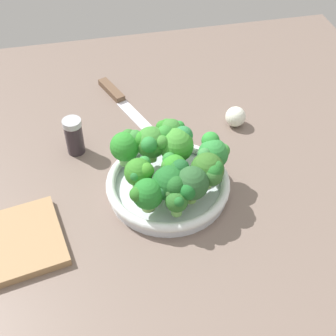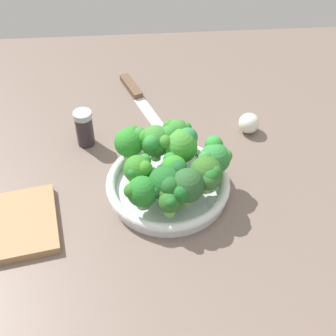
{
  "view_description": "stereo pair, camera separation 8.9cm",
  "coord_description": "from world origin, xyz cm",
  "px_view_note": "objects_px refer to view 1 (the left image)",
  "views": [
    {
      "loc": [
        -10.22,
        -59.14,
        68.69
      ],
      "look_at": [
        3.33,
        3.13,
        6.29
      ],
      "focal_mm": 51.29,
      "sensor_mm": 36.0,
      "label": 1
    },
    {
      "loc": [
        -1.4,
        -60.42,
        68.69
      ],
      "look_at": [
        3.33,
        3.13,
        6.29
      ],
      "focal_mm": 51.29,
      "sensor_mm": 36.0,
      "label": 2
    }
  ],
  "objects_px": {
    "broccoli_floret_5": "(140,172)",
    "broccoli_floret_11": "(176,201)",
    "broccoli_floret_7": "(172,182)",
    "knife": "(121,101)",
    "broccoli_floret_3": "(209,170)",
    "pepper_shaker": "(74,136)",
    "broccoli_floret_9": "(213,153)",
    "broccoli_floret_10": "(192,184)",
    "broccoli_floret_6": "(147,194)",
    "broccoli_floret_0": "(170,130)",
    "broccoli_floret_4": "(176,143)",
    "broccoli_floret_1": "(127,145)",
    "broccoli_floret_8": "(151,143)",
    "broccoli_floret_2": "(173,167)",
    "bowl": "(168,185)",
    "garlic_bulb": "(236,117)"
  },
  "relations": [
    {
      "from": "broccoli_floret_5",
      "to": "broccoli_floret_11",
      "type": "height_order",
      "value": "broccoli_floret_5"
    },
    {
      "from": "broccoli_floret_7",
      "to": "knife",
      "type": "distance_m",
      "value": 0.36
    },
    {
      "from": "broccoli_floret_3",
      "to": "pepper_shaker",
      "type": "height_order",
      "value": "broccoli_floret_3"
    },
    {
      "from": "broccoli_floret_9",
      "to": "broccoli_floret_10",
      "type": "distance_m",
      "value": 0.09
    },
    {
      "from": "broccoli_floret_6",
      "to": "broccoli_floret_0",
      "type": "bearing_deg",
      "value": 64.2
    },
    {
      "from": "broccoli_floret_3",
      "to": "broccoli_floret_4",
      "type": "bearing_deg",
      "value": 115.68
    },
    {
      "from": "broccoli_floret_1",
      "to": "broccoli_floret_8",
      "type": "bearing_deg",
      "value": -9.76
    },
    {
      "from": "broccoli_floret_7",
      "to": "knife",
      "type": "xyz_separation_m",
      "value": [
        -0.04,
        0.35,
        -0.07
      ]
    },
    {
      "from": "broccoli_floret_2",
      "to": "broccoli_floret_10",
      "type": "relative_size",
      "value": 0.78
    },
    {
      "from": "broccoli_floret_4",
      "to": "pepper_shaker",
      "type": "bearing_deg",
      "value": 151.48
    },
    {
      "from": "broccoli_floret_1",
      "to": "broccoli_floret_10",
      "type": "bearing_deg",
      "value": -53.14
    },
    {
      "from": "broccoli_floret_0",
      "to": "broccoli_floret_8",
      "type": "xyz_separation_m",
      "value": [
        -0.05,
        -0.04,
        0.01
      ]
    },
    {
      "from": "broccoli_floret_5",
      "to": "broccoli_floret_2",
      "type": "bearing_deg",
      "value": 2.96
    },
    {
      "from": "broccoli_floret_1",
      "to": "broccoli_floret_4",
      "type": "height_order",
      "value": "broccoli_floret_4"
    },
    {
      "from": "broccoli_floret_5",
      "to": "broccoli_floret_1",
      "type": "bearing_deg",
      "value": 99.34
    },
    {
      "from": "broccoli_floret_11",
      "to": "pepper_shaker",
      "type": "relative_size",
      "value": 0.64
    },
    {
      "from": "broccoli_floret_6",
      "to": "broccoli_floret_9",
      "type": "relative_size",
      "value": 0.9
    },
    {
      "from": "broccoli_floret_4",
      "to": "broccoli_floret_9",
      "type": "distance_m",
      "value": 0.07
    },
    {
      "from": "bowl",
      "to": "pepper_shaker",
      "type": "relative_size",
      "value": 2.88
    },
    {
      "from": "bowl",
      "to": "broccoli_floret_10",
      "type": "relative_size",
      "value": 3.16
    },
    {
      "from": "broccoli_floret_11",
      "to": "pepper_shaker",
      "type": "bearing_deg",
      "value": 123.96
    },
    {
      "from": "broccoli_floret_3",
      "to": "broccoli_floret_4",
      "type": "relative_size",
      "value": 0.98
    },
    {
      "from": "broccoli_floret_2",
      "to": "broccoli_floret_4",
      "type": "relative_size",
      "value": 0.78
    },
    {
      "from": "broccoli_floret_8",
      "to": "broccoli_floret_11",
      "type": "distance_m",
      "value": 0.14
    },
    {
      "from": "broccoli_floret_3",
      "to": "broccoli_floret_5",
      "type": "xyz_separation_m",
      "value": [
        -0.12,
        0.03,
        -0.01
      ]
    },
    {
      "from": "broccoli_floret_10",
      "to": "broccoli_floret_11",
      "type": "distance_m",
      "value": 0.04
    },
    {
      "from": "broccoli_floret_6",
      "to": "broccoli_floret_11",
      "type": "bearing_deg",
      "value": -25.43
    },
    {
      "from": "broccoli_floret_1",
      "to": "garlic_bulb",
      "type": "relative_size",
      "value": 1.57
    },
    {
      "from": "broccoli_floret_5",
      "to": "knife",
      "type": "relative_size",
      "value": 0.25
    },
    {
      "from": "broccoli_floret_1",
      "to": "broccoli_floret_7",
      "type": "xyz_separation_m",
      "value": [
        0.06,
        -0.11,
        -0.0
      ]
    },
    {
      "from": "bowl",
      "to": "broccoli_floret_6",
      "type": "relative_size",
      "value": 3.59
    },
    {
      "from": "broccoli_floret_0",
      "to": "broccoli_floret_6",
      "type": "bearing_deg",
      "value": -115.8
    },
    {
      "from": "broccoli_floret_2",
      "to": "broccoli_floret_5",
      "type": "distance_m",
      "value": 0.06
    },
    {
      "from": "broccoli_floret_11",
      "to": "garlic_bulb",
      "type": "distance_m",
      "value": 0.32
    },
    {
      "from": "broccoli_floret_11",
      "to": "broccoli_floret_5",
      "type": "bearing_deg",
      "value": 122.86
    },
    {
      "from": "broccoli_floret_2",
      "to": "broccoli_floret_7",
      "type": "height_order",
      "value": "broccoli_floret_7"
    },
    {
      "from": "broccoli_floret_3",
      "to": "broccoli_floret_1",
      "type": "bearing_deg",
      "value": 143.07
    },
    {
      "from": "bowl",
      "to": "broccoli_floret_3",
      "type": "bearing_deg",
      "value": -27.71
    },
    {
      "from": "broccoli_floret_2",
      "to": "broccoli_floret_5",
      "type": "bearing_deg",
      "value": -177.04
    },
    {
      "from": "broccoli_floret_7",
      "to": "broccoli_floret_8",
      "type": "distance_m",
      "value": 0.11
    },
    {
      "from": "broccoli_floret_5",
      "to": "knife",
      "type": "height_order",
      "value": "broccoli_floret_5"
    },
    {
      "from": "broccoli_floret_0",
      "to": "broccoli_floret_6",
      "type": "xyz_separation_m",
      "value": [
        -0.08,
        -0.16,
        -0.0
      ]
    },
    {
      "from": "broccoli_floret_4",
      "to": "bowl",
      "type": "bearing_deg",
      "value": -117.76
    },
    {
      "from": "pepper_shaker",
      "to": "broccoli_floret_11",
      "type": "bearing_deg",
      "value": -56.04
    },
    {
      "from": "broccoli_floret_4",
      "to": "garlic_bulb",
      "type": "distance_m",
      "value": 0.21
    },
    {
      "from": "broccoli_floret_9",
      "to": "broccoli_floret_10",
      "type": "height_order",
      "value": "broccoli_floret_10"
    },
    {
      "from": "broccoli_floret_8",
      "to": "broccoli_floret_10",
      "type": "height_order",
      "value": "broccoli_floret_8"
    },
    {
      "from": "broccoli_floret_11",
      "to": "broccoli_floret_3",
      "type": "bearing_deg",
      "value": 34.75
    },
    {
      "from": "broccoli_floret_6",
      "to": "pepper_shaker",
      "type": "relative_size",
      "value": 0.8
    },
    {
      "from": "broccoli_floret_1",
      "to": "broccoli_floret_6",
      "type": "height_order",
      "value": "broccoli_floret_1"
    }
  ]
}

